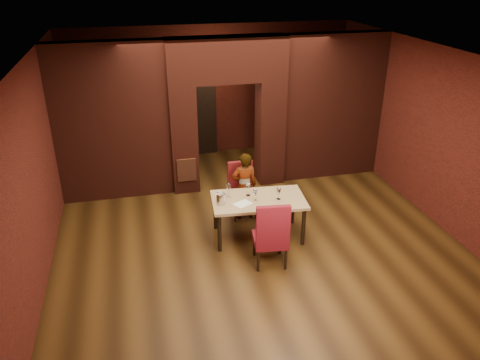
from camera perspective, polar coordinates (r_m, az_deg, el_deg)
The scene contains 25 objects.
floor at distance 8.82m, azimuth 1.29°, elevation -5.89°, with size 8.00×8.00×0.00m, color #462C11.
ceiling at distance 7.66m, azimuth 1.53°, elevation 15.02°, with size 7.00×8.00×0.04m, color silver.
wall_back at distance 11.83m, azimuth -3.61°, elevation 10.76°, with size 7.00×0.04×3.20m, color maroon.
wall_front at distance 4.84m, azimuth 13.86°, elevation -13.48°, with size 7.00×0.04×3.20m, color maroon.
wall_left at distance 8.02m, azimuth -23.58°, elevation 1.37°, with size 0.04×8.00×3.20m, color maroon.
wall_right at distance 9.57m, azimuth 22.22°, elevation 5.33°, with size 0.04×8.00×3.20m, color maroon.
pillar_left at distance 9.94m, azimuth -6.91°, elevation 5.04°, with size 0.55×0.55×2.30m, color maroon.
pillar_right at distance 10.31m, azimuth 3.67°, elevation 5.92°, with size 0.55×0.55×2.30m, color maroon.
lintel at distance 9.66m, azimuth -1.64°, elevation 14.47°, with size 2.45×0.55×0.90m, color maroon.
wing_wall_left at distance 9.76m, azimuth -15.35°, elevation 6.70°, with size 2.27×0.35×3.20m, color maroon.
wing_wall_right at distance 10.66m, azimuth 11.11°, elevation 8.69°, with size 2.27×0.35×3.20m, color maroon.
vent_panel at distance 9.90m, azimuth -6.51°, elevation 1.20°, with size 0.40×0.03×0.50m, color #A85130.
rear_door at distance 11.86m, azimuth -5.41°, elevation 7.98°, with size 0.90×0.08×2.10m, color black.
rear_door_frame at distance 11.83m, azimuth -5.38°, elevation 7.92°, with size 1.02×0.04×2.22m, color black.
dining_table at distance 8.40m, azimuth 2.22°, elevation -4.61°, with size 1.63×0.92×0.76m, color tan.
chair_far at distance 9.00m, azimuth 0.34°, elevation -1.32°, with size 0.48×0.48×1.06m, color maroon.
chair_near at distance 7.61m, azimuth 3.70°, elevation -6.32°, with size 0.53×0.53×1.17m, color maroon.
person_seated at distance 8.86m, azimuth 0.53°, elevation -0.76°, with size 0.49×0.32×1.34m, color white.
wine_glass_a at distance 8.27m, azimuth 1.00°, elevation -1.18°, with size 0.09×0.09×0.23m, color white, non-canonical shape.
wine_glass_b at distance 8.11m, azimuth 1.87°, elevation -1.81°, with size 0.09×0.09×0.22m, color white, non-canonical shape.
wine_glass_c at distance 8.18m, azimuth 4.74°, elevation -1.67°, with size 0.09×0.09×0.21m, color white, non-canonical shape.
tasting_sheet at distance 8.04m, azimuth 0.37°, elevation -2.92°, with size 0.29×0.21×0.00m, color white.
wine_bucket at distance 8.01m, azimuth -2.34°, elevation -2.29°, with size 0.16×0.16×0.19m, color #B6B6BD.
water_bottle at distance 8.21m, azimuth -1.40°, elevation -1.21°, with size 0.06×0.06×0.28m, color white.
potted_plant at distance 9.42m, azimuth 5.53°, elevation -2.49°, with size 0.34×0.30×0.38m, color #255C19.
Camera 1 is at (-1.94, -7.28, 4.58)m, focal length 35.00 mm.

